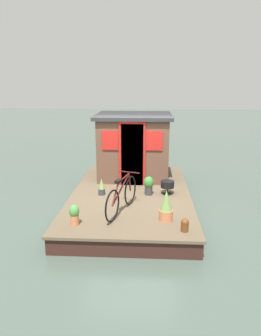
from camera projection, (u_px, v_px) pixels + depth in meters
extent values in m
plane|color=#47564C|center=(131.00, 206.00, 8.47)|extent=(60.00, 60.00, 0.00)
cube|color=brown|center=(131.00, 193.00, 8.37)|extent=(5.21, 3.02, 0.06)
cube|color=#381E19|center=(131.00, 200.00, 8.42)|extent=(5.11, 2.96, 0.35)
cube|color=brown|center=(134.00, 147.00, 9.58)|extent=(1.83, 1.98, 1.76)
cube|color=#28282B|center=(134.00, 116.00, 9.33)|extent=(2.03, 2.18, 0.10)
cube|color=#19334C|center=(132.00, 155.00, 8.69)|extent=(0.04, 0.60, 1.70)
cube|color=red|center=(132.00, 153.00, 8.67)|extent=(0.03, 0.72, 1.80)
cube|color=red|center=(154.00, 141.00, 8.55)|extent=(0.03, 0.44, 0.52)
cube|color=red|center=(110.00, 140.00, 8.61)|extent=(0.03, 0.44, 0.52)
torus|color=black|center=(130.00, 190.00, 7.44)|extent=(0.66, 0.24, 0.68)
torus|color=black|center=(112.00, 206.00, 6.52)|extent=(0.66, 0.24, 0.68)
cylinder|color=#4C1414|center=(121.00, 189.00, 6.88)|extent=(0.92, 0.32, 0.47)
cylinder|color=#4C1414|center=(124.00, 178.00, 6.98)|extent=(0.59, 0.22, 0.06)
cylinder|color=#4C1414|center=(115.00, 194.00, 6.61)|extent=(0.35, 0.14, 0.43)
cylinder|color=#4C1414|center=(130.00, 182.00, 7.34)|extent=(0.12, 0.07, 0.44)
cube|color=black|center=(118.00, 181.00, 6.70)|extent=(0.22, 0.16, 0.06)
cylinder|color=#4C1414|center=(129.00, 172.00, 7.24)|extent=(0.17, 0.48, 0.02)
cylinder|color=#38383D|center=(102.00, 192.00, 8.14)|extent=(0.17, 0.17, 0.16)
cone|color=#70934C|center=(102.00, 184.00, 8.08)|extent=(0.15, 0.15, 0.27)
cylinder|color=#C6754C|center=(75.00, 220.00, 6.42)|extent=(0.17, 0.17, 0.21)
ellipsoid|color=#4C8942|center=(74.00, 211.00, 6.37)|extent=(0.20, 0.20, 0.26)
cylinder|color=#C6754C|center=(166.00, 215.00, 6.63)|extent=(0.29, 0.29, 0.22)
cone|color=#70934C|center=(166.00, 200.00, 6.55)|extent=(0.26, 0.26, 0.43)
cylinder|color=#38383D|center=(149.00, 190.00, 8.13)|extent=(0.19, 0.19, 0.22)
ellipsoid|color=#387533|center=(149.00, 182.00, 8.07)|extent=(0.25, 0.25, 0.30)
cylinder|color=black|center=(167.00, 184.00, 8.12)|extent=(0.34, 0.34, 0.17)
cylinder|color=black|center=(167.00, 191.00, 8.17)|extent=(0.04, 0.04, 0.18)
cylinder|color=black|center=(167.00, 194.00, 8.19)|extent=(0.24, 0.24, 0.02)
cylinder|color=brown|center=(185.00, 227.00, 6.15)|extent=(0.15, 0.15, 0.18)
sphere|color=brown|center=(185.00, 222.00, 6.13)|extent=(0.16, 0.16, 0.16)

